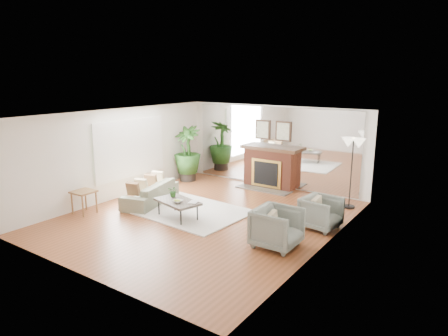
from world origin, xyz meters
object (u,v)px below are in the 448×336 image
Objects in this scene: floor_lamp at (353,148)px; side_table at (84,195)px; coffee_table at (178,202)px; armchair_back at (321,213)px; sofa at (151,193)px; potted_ficus at (187,152)px; fireplace at (269,167)px; armchair_front at (277,228)px.

side_table is at bearing -141.52° from floor_lamp.
coffee_table is 1.58× the size of armchair_back.
sofa is 3.30× the size of side_table.
floor_lamp is (5.25, 0.24, 0.61)m from potted_ficus.
side_table is at bearing -90.72° from potted_ficus.
fireplace is at bearing 55.01° from armchair_back.
side_table is (-4.87, -0.95, 0.09)m from armchair_front.
armchair_back reaches higher than sofa.
floor_lamp reaches higher than coffee_table.
sofa is 4.16m from armchair_front.
sofa is 2.61m from potted_ficus.
side_table is (-2.16, -1.05, 0.08)m from coffee_table.
coffee_table is at bearing 120.93° from armchair_back.
fireplace reaches higher than sofa.
floor_lamp is (5.30, 4.21, 1.08)m from side_table.
coffee_table is at bearing 25.96° from side_table.
fireplace reaches higher than potted_ficus.
armchair_back is (2.58, -2.33, -0.30)m from fireplace.
floor_lamp is at bearing 4.73° from armchair_back.
armchair_front is at bearing -97.48° from floor_lamp.
potted_ficus is (-2.11, 2.92, 0.54)m from coffee_table.
potted_ficus is (0.05, 3.97, 0.47)m from side_table.
fireplace reaches higher than armchair_back.
armchair_back is (3.07, 1.36, -0.05)m from coffee_table.
potted_ficus is at bearing -178.60° from sofa.
side_table is at bearing -119.24° from fireplace.
armchair_back is 0.43× the size of floor_lamp.
armchair_back is 5.76m from side_table.
floor_lamp reaches higher than potted_ficus.
armchair_front is at bearing -59.57° from fireplace.
armchair_back is 0.44× the size of potted_ficus.
fireplace is 2.73m from potted_ficus.
armchair_back is at bearing -42.11° from fireplace.
coffee_table is 3.36m from armchair_back.
potted_ficus reaches higher than coffee_table.
coffee_table is at bearing 87.24° from armchair_front.
armchair_front is 0.48× the size of floor_lamp.
potted_ficus reaches higher than sofa.
floor_lamp reaches higher than armchair_back.
armchair_back is 1.50m from armchair_front.
coffee_table is 2.15× the size of side_table.
sofa is 1.08× the size of potted_ficus.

